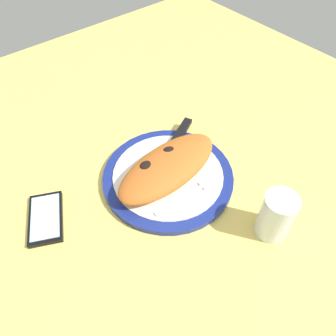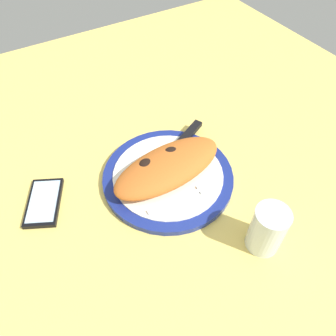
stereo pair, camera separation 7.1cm
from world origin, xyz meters
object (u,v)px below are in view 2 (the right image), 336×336
Objects in this scene: plate at (168,176)px; calzone at (169,167)px; fork at (189,195)px; smartphone at (44,202)px; water_glass at (266,231)px; knife at (182,141)px.

plate is 1.07× the size of calzone.
fork reaches higher than smartphone.
fork is (0.67, -7.39, 1.13)cm from plate.
smartphone is (-26.38, 7.97, -3.68)cm from calzone.
water_glass is (33.67, -30.99, 3.97)cm from smartphone.
calzone reaches higher than knife.
smartphone is (-26.94, 15.11, -1.42)cm from fork.
plate is 1.34× the size of knife.
knife reaches higher than plate.
knife reaches higher than fork.
calzone is 10.68cm from knife.
calzone is 1.97× the size of smartphone.
plate is at bearing -140.44° from knife.
smartphone is at bearing 178.19° from knife.
calzone reaches higher than smartphone.
water_glass reaches higher than knife.
smartphone is at bearing 163.63° from plate.
fork is 1.16× the size of smartphone.
fork is 1.55× the size of water_glass.
fork is at bearing -85.52° from calzone.
water_glass is (7.39, -23.28, 3.68)cm from plate.
smartphone is 1.33× the size of water_glass.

